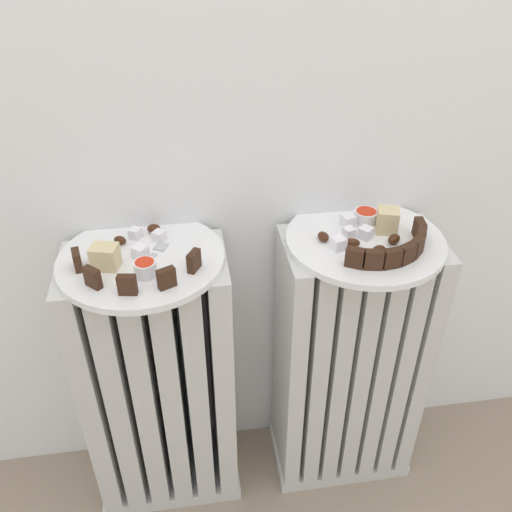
{
  "coord_description": "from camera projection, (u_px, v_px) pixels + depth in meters",
  "views": [
    {
      "loc": [
        -0.12,
        -0.49,
        1.14
      ],
      "look_at": [
        0.0,
        0.28,
        0.6
      ],
      "focal_mm": 37.79,
      "sensor_mm": 36.0,
      "label": 1
    }
  ],
  "objects": [
    {
      "name": "radiator_left",
      "position": [
        160.0,
        386.0,
        1.1
      ],
      "size": [
        0.3,
        0.17,
        0.61
      ],
      "color": "silver",
      "rests_on": "ground_plane"
    },
    {
      "name": "dark_cake_slice_right_4",
      "position": [
        417.0,
        247.0,
        0.91
      ],
      "size": [
        0.03,
        0.03,
        0.03
      ],
      "primitive_type": "cube",
      "rotation": [
        0.0,
        0.0,
        0.79
      ],
      "color": "#382114",
      "rests_on": "plate_right"
    },
    {
      "name": "medjool_date_right_1",
      "position": [
        394.0,
        239.0,
        0.94
      ],
      "size": [
        0.03,
        0.03,
        0.02
      ],
      "primitive_type": "ellipsoid",
      "rotation": [
        0.0,
        0.0,
        0.69
      ],
      "color": "#3D1E0F",
      "rests_on": "plate_right"
    },
    {
      "name": "marble_cake_slice_left_0",
      "position": [
        105.0,
        257.0,
        0.88
      ],
      "size": [
        0.05,
        0.04,
        0.04
      ],
      "primitive_type": "cube",
      "rotation": [
        0.0,
        0.0,
        -0.25
      ],
      "color": "beige",
      "rests_on": "plate_left"
    },
    {
      "name": "turkish_delight_right_3",
      "position": [
        366.0,
        233.0,
        0.95
      ],
      "size": [
        0.03,
        0.03,
        0.02
      ],
      "primitive_type": "cube",
      "rotation": [
        0.0,
        0.0,
        0.7
      ],
      "color": "white",
      "rests_on": "plate_right"
    },
    {
      "name": "medjool_date_right_0",
      "position": [
        379.0,
        250.0,
        0.92
      ],
      "size": [
        0.02,
        0.02,
        0.02
      ],
      "primitive_type": "ellipsoid",
      "rotation": [
        0.0,
        0.0,
        0.06
      ],
      "color": "#3D1E0F",
      "rests_on": "plate_right"
    },
    {
      "name": "dark_cake_slice_right_5",
      "position": [
        421.0,
        238.0,
        0.93
      ],
      "size": [
        0.03,
        0.03,
        0.03
      ],
      "primitive_type": "cube",
      "rotation": [
        0.0,
        0.0,
        1.11
      ],
      "color": "#382114",
      "rests_on": "plate_right"
    },
    {
      "name": "dark_cake_slice_left_1",
      "position": [
        93.0,
        278.0,
        0.83
      ],
      "size": [
        0.03,
        0.03,
        0.03
      ],
      "primitive_type": "cube",
      "rotation": [
        0.0,
        0.0,
        -0.76
      ],
      "color": "#382114",
      "rests_on": "plate_left"
    },
    {
      "name": "fork",
      "position": [
        154.0,
        255.0,
        0.91
      ],
      "size": [
        0.05,
        0.09,
        0.0
      ],
      "color": "#B7B7BC",
      "rests_on": "plate_left"
    },
    {
      "name": "turkish_delight_left_2",
      "position": [
        159.0,
        236.0,
        0.95
      ],
      "size": [
        0.03,
        0.03,
        0.02
      ],
      "primitive_type": "cube",
      "rotation": [
        0.0,
        0.0,
        0.91
      ],
      "color": "white",
      "rests_on": "plate_left"
    },
    {
      "name": "marble_cake_slice_right_0",
      "position": [
        387.0,
        220.0,
        0.97
      ],
      "size": [
        0.05,
        0.05,
        0.04
      ],
      "primitive_type": "cube",
      "rotation": [
        0.0,
        0.0,
        -0.3
      ],
      "color": "beige",
      "rests_on": "plate_right"
    },
    {
      "name": "dark_cake_slice_right_2",
      "position": [
        392.0,
        258.0,
        0.88
      ],
      "size": [
        0.03,
        0.02,
        0.03
      ],
      "primitive_type": "cube",
      "rotation": [
        0.0,
        0.0,
        0.14
      ],
      "color": "#382114",
      "rests_on": "plate_right"
    },
    {
      "name": "medjool_date_left_1",
      "position": [
        154.0,
        229.0,
        0.97
      ],
      "size": [
        0.03,
        0.02,
        0.02
      ],
      "primitive_type": "ellipsoid",
      "rotation": [
        0.0,
        0.0,
        2.91
      ],
      "color": "#3D1E0F",
      "rests_on": "plate_left"
    },
    {
      "name": "dark_cake_slice_right_3",
      "position": [
        407.0,
        254.0,
        0.89
      ],
      "size": [
        0.03,
        0.03,
        0.03
      ],
      "primitive_type": "cube",
      "rotation": [
        0.0,
        0.0,
        0.46
      ],
      "color": "#382114",
      "rests_on": "plate_right"
    },
    {
      "name": "dark_cake_slice_left_4",
      "position": [
        194.0,
        261.0,
        0.87
      ],
      "size": [
        0.03,
        0.03,
        0.03
      ],
      "primitive_type": "cube",
      "rotation": [
        0.0,
        0.0,
        1.04
      ],
      "color": "#382114",
      "rests_on": "plate_left"
    },
    {
      "name": "jam_bowl_right",
      "position": [
        366.0,
        216.0,
        1.0
      ],
      "size": [
        0.04,
        0.04,
        0.02
      ],
      "color": "white",
      "rests_on": "plate_right"
    },
    {
      "name": "plate_right",
      "position": [
        365.0,
        240.0,
        0.96
      ],
      "size": [
        0.28,
        0.28,
        0.01
      ],
      "primitive_type": "cylinder",
      "color": "white",
      "rests_on": "radiator_right"
    },
    {
      "name": "dark_cake_slice_left_3",
      "position": [
        166.0,
        278.0,
        0.83
      ],
      "size": [
        0.03,
        0.02,
        0.03
      ],
      "primitive_type": "cube",
      "rotation": [
        0.0,
        0.0,
        0.44
      ],
      "color": "#382114",
      "rests_on": "plate_left"
    },
    {
      "name": "turkish_delight_right_2",
      "position": [
        348.0,
        221.0,
        0.99
      ],
      "size": [
        0.03,
        0.03,
        0.02
      ],
      "primitive_type": "cube",
      "rotation": [
        0.0,
        0.0,
        0.25
      ],
      "color": "white",
      "rests_on": "plate_right"
    },
    {
      "name": "medjool_date_left_0",
      "position": [
        120.0,
        240.0,
        0.94
      ],
      "size": [
        0.03,
        0.03,
        0.01
      ],
      "primitive_type": "ellipsoid",
      "rotation": [
        0.0,
        0.0,
        2.59
      ],
      "color": "#3D1E0F",
      "rests_on": "plate_left"
    },
    {
      "name": "turkish_delight_right_1",
      "position": [
        349.0,
        233.0,
        0.96
      ],
      "size": [
        0.02,
        0.02,
        0.02
      ],
      "primitive_type": "cube",
      "rotation": [
        0.0,
        0.0,
        0.35
      ],
      "color": "white",
      "rests_on": "plate_right"
    },
    {
      "name": "turkish_delight_left_1",
      "position": [
        135.0,
        233.0,
        0.96
      ],
      "size": [
        0.03,
        0.03,
        0.02
      ],
      "primitive_type": "cube",
      "rotation": [
        0.0,
        0.0,
        1.03
      ],
      "color": "white",
      "rests_on": "plate_left"
    },
    {
      "name": "turkish_delight_left_0",
      "position": [
        140.0,
        252.0,
        0.9
      ],
      "size": [
        0.03,
        0.03,
        0.02
      ],
      "primitive_type": "cube",
      "rotation": [
        0.0,
        0.0,
        0.91
      ],
      "color": "white",
      "rests_on": "plate_left"
    },
    {
      "name": "medjool_date_right_3",
      "position": [
        352.0,
        243.0,
        0.93
      ],
      "size": [
        0.03,
        0.02,
        0.02
      ],
      "primitive_type": "ellipsoid",
      "rotation": [
        0.0,
        0.0,
        2.93
      ],
      "color": "#3D1E0F",
      "rests_on": "plate_right"
    },
    {
      "name": "dark_cake_slice_left_0",
      "position": [
        77.0,
        260.0,
        0.87
      ],
      "size": [
        0.02,
        0.03,
        0.03
      ],
      "primitive_type": "cube",
      "rotation": [
        0.0,
        0.0,
        -1.36
      ],
      "color": "#382114",
      "rests_on": "plate_left"
    },
    {
      "name": "plate_left",
      "position": [
        141.0,
        259.0,
        0.92
      ],
      "size": [
        0.28,
        0.28,
        0.01
      ],
      "primitive_type": "cylinder",
      "color": "white",
      "rests_on": "radiator_left"
    },
    {
      "name": "dark_cake_slice_right_1",
      "position": [
        374.0,
        260.0,
        0.87
      ],
      "size": [
        0.03,
        0.02,
        0.03
      ],
      "primitive_type": "cube",
      "rotation": [
        0.0,
        0.0,
        -0.19
      ],
      "color": "#382114",
      "rests_on": "plate_right"
    },
    {
      "name": "medjool_date_right_2",
      "position": [
        323.0,
        237.0,
        0.95
      ],
      "size": [
        0.02,
        0.03,
        0.01
      ],
      "primitive_type": "ellipsoid",
      "rotation": [
        0.0,
        0.0,
        1.69
      ],
      "color": "#3D1E0F",
      "rests_on": "plate_right"
    },
    {
      "name": "turkish_delight_right_0",
      "position": [
        338.0,
        244.0,
        0.92
      ],
      "size": [
        0.03,
        0.03,
        0.02
      ],
      "primitive_type": "cube",
      "rotation": [
        0.0,
        0.0,
        0.33
      ],
      "color": "white",
      "rests_on": "plate_right"
    },
    {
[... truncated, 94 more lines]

